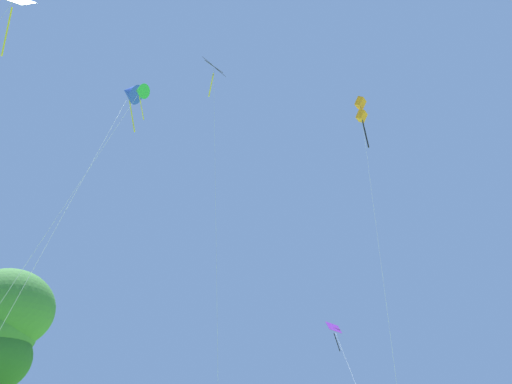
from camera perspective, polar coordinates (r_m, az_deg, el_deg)
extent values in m
cube|color=orange|center=(40.10, 10.61, 8.93)|extent=(0.85, 0.84, 0.79)
cube|color=orange|center=(39.56, 10.72, 7.63)|extent=(0.85, 0.84, 0.79)
cylinder|color=#3F382D|center=(39.83, 10.67, 8.28)|extent=(0.05, 0.05, 1.50)
cylinder|color=black|center=(38.83, 11.08, 5.99)|extent=(0.41, 0.25, 2.42)
cylinder|color=silver|center=(31.41, 12.40, -5.28)|extent=(0.77, 8.29, 22.02)
cube|color=purple|center=(44.25, 7.93, -13.52)|extent=(1.24, 1.40, 0.94)
cylinder|color=#3F382D|center=(44.25, 7.93, -13.52)|extent=(0.99, 0.59, 0.35)
cylinder|color=black|center=(43.91, 8.26, -14.92)|extent=(0.48, 0.37, 1.40)
cylinder|color=silver|center=(38.55, 10.14, -18.74)|extent=(3.42, 10.14, 8.83)
cone|color=blue|center=(31.45, -12.73, 9.88)|extent=(1.36, 1.15, 1.40)
cylinder|color=yellow|center=(30.70, -12.54, 7.62)|extent=(0.48, 0.28, 1.95)
cylinder|color=silver|center=(22.67, -19.14, -2.36)|extent=(1.41, 11.20, 18.39)
cone|color=green|center=(29.51, -11.76, 10.07)|extent=(1.08, 1.01, 0.96)
cylinder|color=yellow|center=(29.05, -11.60, 8.40)|extent=(0.30, 0.29, 1.30)
cylinder|color=silver|center=(22.40, -20.10, -3.18)|extent=(1.47, 9.22, 17.51)
cylinder|color=yellow|center=(36.35, -24.07, 14.74)|extent=(0.44, 0.50, 3.12)
cube|color=black|center=(45.36, -4.33, 12.65)|extent=(1.75, 2.45, 1.59)
cylinder|color=#3F382D|center=(45.36, -4.33, 12.65)|extent=(1.23, 1.07, 0.70)
cylinder|color=yellow|center=(44.56, -4.60, 10.84)|extent=(0.50, 0.32, 1.99)
cylinder|color=silver|center=(35.79, -4.12, -2.92)|extent=(2.96, 5.79, 28.01)
ellipsoid|color=#427F38|center=(39.00, -23.97, -10.83)|extent=(5.68, 5.68, 5.01)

